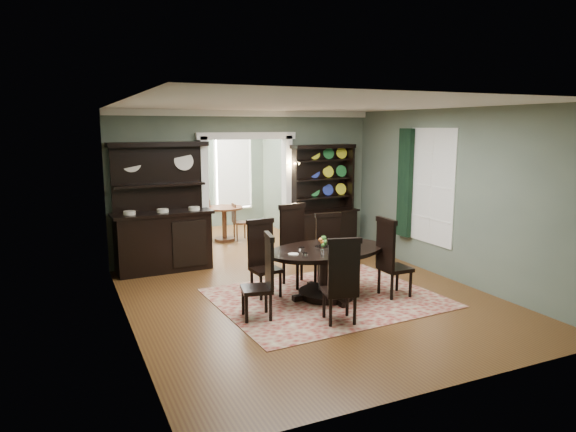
# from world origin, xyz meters

# --- Properties ---
(room) EXTENTS (5.51, 6.01, 3.01)m
(room) POSITION_xyz_m (0.00, 0.04, 1.58)
(room) COLOR brown
(room) RESTS_ON ground
(parlor) EXTENTS (3.51, 3.50, 3.01)m
(parlor) POSITION_xyz_m (0.00, 5.53, 1.52)
(parlor) COLOR brown
(parlor) RESTS_ON ground
(doorway_trim) EXTENTS (2.08, 0.25, 2.57)m
(doorway_trim) POSITION_xyz_m (0.00, 3.00, 1.62)
(doorway_trim) COLOR white
(doorway_trim) RESTS_ON floor
(right_window) EXTENTS (0.15, 1.47, 2.12)m
(right_window) POSITION_xyz_m (2.69, 0.93, 1.60)
(right_window) COLOR white
(right_window) RESTS_ON wall_right
(wall_sconce) EXTENTS (0.27, 0.21, 0.21)m
(wall_sconce) POSITION_xyz_m (0.95, 2.85, 1.89)
(wall_sconce) COLOR gold
(wall_sconce) RESTS_ON back_wall_right
(rug) EXTENTS (3.52, 2.89, 0.01)m
(rug) POSITION_xyz_m (0.24, 0.00, 0.01)
(rug) COLOR maroon
(rug) RESTS_ON floor
(dining_table) EXTENTS (2.15, 2.08, 0.80)m
(dining_table) POSITION_xyz_m (0.27, 0.06, 0.55)
(dining_table) COLOR black
(dining_table) RESTS_ON rug
(centerpiece) EXTENTS (1.22, 0.79, 0.20)m
(centerpiece) POSITION_xyz_m (0.18, 0.04, 0.85)
(centerpiece) COLOR silver
(centerpiece) RESTS_ON dining_table
(chair_far_left) EXTENTS (0.49, 0.46, 1.23)m
(chair_far_left) POSITION_xyz_m (-0.60, 0.61, 0.65)
(chair_far_left) COLOR black
(chair_far_left) RESTS_ON rug
(chair_far_mid) EXTENTS (0.60, 0.58, 1.39)m
(chair_far_mid) POSITION_xyz_m (0.12, 0.91, 0.73)
(chair_far_mid) COLOR black
(chair_far_mid) RESTS_ON rug
(chair_far_right) EXTENTS (0.51, 0.49, 1.23)m
(chair_far_right) POSITION_xyz_m (0.65, 0.67, 0.65)
(chair_far_right) COLOR black
(chair_far_right) RESTS_ON rug
(chair_end_left) EXTENTS (0.50, 0.52, 1.21)m
(chair_end_left) POSITION_xyz_m (-0.98, -0.36, 0.64)
(chair_end_left) COLOR black
(chair_end_left) RESTS_ON rug
(chair_end_right) EXTENTS (0.45, 0.49, 1.28)m
(chair_end_right) POSITION_xyz_m (1.18, -0.34, 0.67)
(chair_end_right) COLOR black
(chair_end_right) RESTS_ON rug
(chair_near) EXTENTS (0.54, 0.53, 1.23)m
(chair_near) POSITION_xyz_m (-0.10, -1.04, 0.65)
(chair_near) COLOR black
(chair_near) RESTS_ON rug
(sideboard) EXTENTS (1.85, 0.73, 2.41)m
(sideboard) POSITION_xyz_m (-1.79, 2.72, 0.84)
(sideboard) COLOR black
(sideboard) RESTS_ON floor
(welsh_dresser) EXTENTS (1.53, 0.69, 2.31)m
(welsh_dresser) POSITION_xyz_m (1.65, 2.75, 0.84)
(welsh_dresser) COLOR black
(welsh_dresser) RESTS_ON floor
(parlor_table) EXTENTS (0.88, 0.88, 0.81)m
(parlor_table) POSITION_xyz_m (0.03, 4.67, 0.53)
(parlor_table) COLOR #522E17
(parlor_table) RESTS_ON parlor_floor
(parlor_chair_left) EXTENTS (0.44, 0.43, 0.99)m
(parlor_chair_left) POSITION_xyz_m (-0.37, 4.97, 0.53)
(parlor_chair_left) COLOR #522E17
(parlor_chair_left) RESTS_ON parlor_floor
(parlor_chair_right) EXTENTS (0.38, 0.37, 0.89)m
(parlor_chair_right) POSITION_xyz_m (0.35, 4.59, 0.48)
(parlor_chair_right) COLOR #522E17
(parlor_chair_right) RESTS_ON parlor_floor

